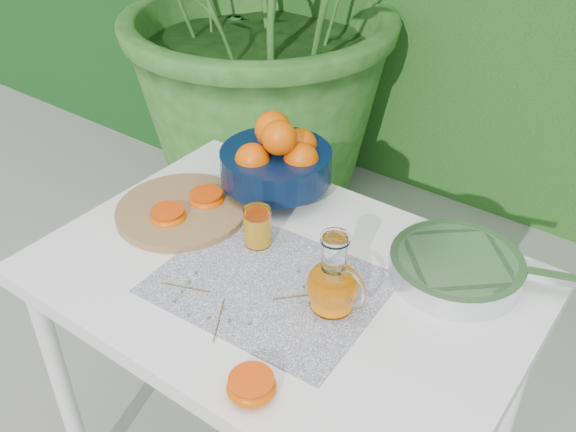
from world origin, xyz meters
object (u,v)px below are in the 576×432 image
Objects in this scene: cutting_board at (182,211)px; juice_pitcher at (334,284)px; white_table at (282,301)px; saute_pan at (458,267)px; fruit_bowl at (277,159)px.

juice_pitcher is (0.46, -0.06, 0.05)m from cutting_board.
saute_pan is (0.30, 0.20, 0.11)m from white_table.
saute_pan is (0.61, 0.17, 0.02)m from cutting_board.
white_table is at bearing -5.52° from cutting_board.
juice_pitcher is at bearing -7.45° from cutting_board.
saute_pan is (0.15, 0.23, -0.03)m from juice_pitcher.
cutting_board is 0.89× the size of fruit_bowl.
fruit_bowl reaches higher than cutting_board.
cutting_board is at bearing -121.27° from fruit_bowl.
fruit_bowl is at bearing 58.73° from cutting_board.
white_table is 0.37m from saute_pan.
cutting_board is 0.63m from saute_pan.
white_table is 2.91× the size of fruit_bowl.
saute_pan is (0.49, -0.04, -0.07)m from fruit_bowl.
fruit_bowl is 0.49m from saute_pan.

